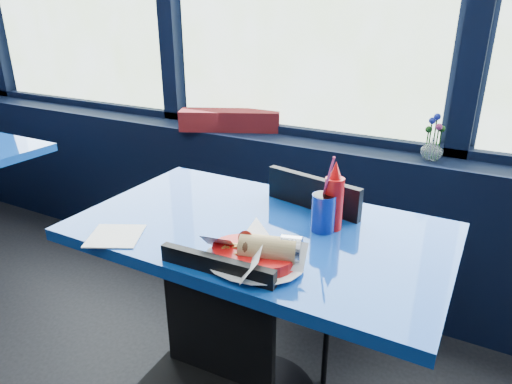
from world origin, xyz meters
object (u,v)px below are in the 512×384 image
object	(u,v)px
chair_near_back	(314,255)
soda_cup	(324,212)
planter_box	(230,120)
ketchup_bottle	(334,200)
chair_near_front	(199,381)
flower_vase	(432,146)
near_table	(260,274)
food_basket	(255,254)

from	to	relation	value
chair_near_back	soda_cup	bearing A→B (deg)	126.53
planter_box	soda_cup	world-z (taller)	soda_cup
soda_cup	planter_box	bearing A→B (deg)	136.56
soda_cup	ketchup_bottle	bearing A→B (deg)	50.79
chair_near_front	chair_near_back	xyz separation A→B (m)	(0.05, 0.73, 0.04)
flower_vase	soda_cup	distance (m)	0.79
ketchup_bottle	near_table	bearing A→B (deg)	-154.92
chair_near_back	soda_cup	world-z (taller)	soda_cup
near_table	soda_cup	bearing A→B (deg)	20.86
flower_vase	food_basket	xyz separation A→B (m)	(-0.29, -1.06, -0.08)
near_table	chair_near_front	distance (m)	0.42
near_table	soda_cup	size ratio (longest dim) A/B	4.66
near_table	flower_vase	bearing A→B (deg)	64.88
chair_near_front	food_basket	bearing A→B (deg)	65.42
planter_box	food_basket	distance (m)	1.31
flower_vase	ketchup_bottle	world-z (taller)	flower_vase
near_table	chair_near_front	bearing A→B (deg)	-86.20
near_table	ketchup_bottle	size ratio (longest dim) A/B	5.27
chair_near_front	soda_cup	bearing A→B (deg)	68.73
near_table	chair_near_back	world-z (taller)	chair_near_back
chair_near_back	flower_vase	distance (m)	0.70
near_table	planter_box	bearing A→B (deg)	126.76
planter_box	food_basket	world-z (taller)	planter_box
chair_near_back	ketchup_bottle	bearing A→B (deg)	133.21
food_basket	soda_cup	world-z (taller)	soda_cup
near_table	ketchup_bottle	distance (m)	0.37
chair_near_front	food_basket	distance (m)	0.38
flower_vase	soda_cup	xyz separation A→B (m)	(-0.20, -0.76, -0.05)
chair_near_front	flower_vase	world-z (taller)	flower_vase
planter_box	food_basket	bearing A→B (deg)	-80.29
near_table	ketchup_bottle	bearing A→B (deg)	25.08
planter_box	soda_cup	bearing A→B (deg)	-68.34
chair_near_back	planter_box	xyz separation A→B (m)	(-0.72, 0.53, 0.35)
near_table	chair_near_front	world-z (taller)	chair_near_front
chair_near_back	food_basket	bearing A→B (deg)	104.89
chair_near_back	ketchup_bottle	size ratio (longest dim) A/B	3.81
food_basket	soda_cup	xyz separation A→B (m)	(0.09, 0.29, 0.03)
chair_near_back	flower_vase	bearing A→B (deg)	-110.35
near_table	food_basket	xyz separation A→B (m)	(0.10, -0.22, 0.22)
chair_near_front	ketchup_bottle	size ratio (longest dim) A/B	3.51
food_basket	chair_near_back	bearing A→B (deg)	102.22
ketchup_bottle	soda_cup	world-z (taller)	soda_cup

